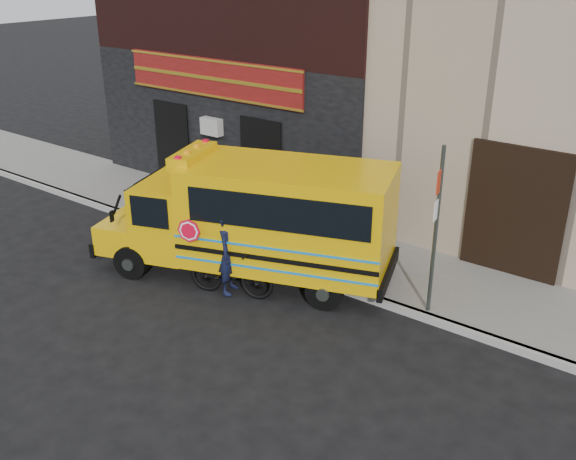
# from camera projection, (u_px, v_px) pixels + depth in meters

# --- Properties ---
(ground) EXTENTS (120.00, 120.00, 0.00)m
(ground) POSITION_uv_depth(u_px,v_px,m) (219.00, 322.00, 13.13)
(ground) COLOR black
(ground) RESTS_ON ground
(curb) EXTENTS (40.00, 0.20, 0.15)m
(curb) POSITION_uv_depth(u_px,v_px,m) (294.00, 272.00, 15.00)
(curb) COLOR gray
(curb) RESTS_ON ground
(sidewalk) EXTENTS (40.00, 3.00, 0.15)m
(sidewalk) POSITION_uv_depth(u_px,v_px,m) (329.00, 250.00, 16.11)
(sidewalk) COLOR #62605B
(sidewalk) RESTS_ON ground
(school_bus) EXTENTS (7.22, 4.27, 2.92)m
(school_bus) POSITION_uv_depth(u_px,v_px,m) (260.00, 217.00, 14.37)
(school_bus) COLOR black
(school_bus) RESTS_ON ground
(sign_pole) EXTENTS (0.08, 0.32, 3.67)m
(sign_pole) POSITION_uv_depth(u_px,v_px,m) (436.00, 228.00, 12.52)
(sign_pole) COLOR #3D443F
(sign_pole) RESTS_ON ground
(bicycle) EXTENTS (2.02, 1.15, 1.17)m
(bicycle) POSITION_uv_depth(u_px,v_px,m) (231.00, 271.00, 13.92)
(bicycle) COLOR black
(bicycle) RESTS_ON ground
(cyclist) EXTENTS (0.66, 0.80, 1.89)m
(cyclist) POSITION_uv_depth(u_px,v_px,m) (229.00, 255.00, 13.86)
(cyclist) COLOR black
(cyclist) RESTS_ON ground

